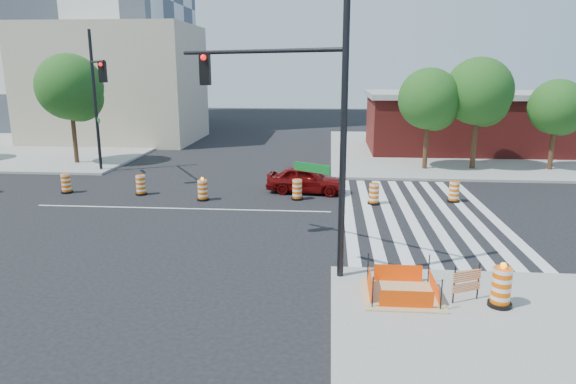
% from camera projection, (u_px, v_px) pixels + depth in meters
% --- Properties ---
extents(ground, '(120.00, 120.00, 0.00)m').
position_uv_depth(ground, '(182.00, 209.00, 24.07)').
color(ground, black).
rests_on(ground, ground).
extents(sidewalk_ne, '(22.00, 22.00, 0.15)m').
position_uv_depth(sidewalk_ne, '(472.00, 151.00, 40.05)').
color(sidewalk_ne, gray).
rests_on(sidewalk_ne, ground).
extents(sidewalk_nw, '(22.00, 22.00, 0.15)m').
position_uv_depth(sidewalk_nw, '(32.00, 145.00, 42.90)').
color(sidewalk_nw, gray).
rests_on(sidewalk_nw, ground).
extents(crosswalk_east, '(6.75, 13.50, 0.01)m').
position_uv_depth(crosswalk_east, '(418.00, 214.00, 23.20)').
color(crosswalk_east, silver).
rests_on(crosswalk_east, ground).
extents(lane_centerline, '(14.00, 0.12, 0.01)m').
position_uv_depth(lane_centerline, '(182.00, 208.00, 24.07)').
color(lane_centerline, silver).
rests_on(lane_centerline, ground).
extents(excavation_pit, '(2.20, 2.20, 0.90)m').
position_uv_depth(excavation_pit, '(402.00, 293.00, 14.59)').
color(excavation_pit, tan).
rests_on(excavation_pit, ground).
extents(brick_storefront, '(16.50, 8.50, 4.60)m').
position_uv_depth(brick_storefront, '(475.00, 122.00, 39.52)').
color(brick_storefront, maroon).
rests_on(brick_storefront, ground).
extents(beige_midrise, '(14.00, 10.00, 10.00)m').
position_uv_depth(beige_midrise, '(116.00, 84.00, 45.13)').
color(beige_midrise, tan).
rests_on(beige_midrise, ground).
extents(red_coupe, '(4.32, 2.13, 1.41)m').
position_uv_depth(red_coupe, '(306.00, 180.00, 26.95)').
color(red_coupe, '#5B0707').
rests_on(red_coupe, ground).
extents(signal_pole_se, '(5.72, 3.63, 8.77)m').
position_uv_depth(signal_pole_se, '(293.00, 104.00, 15.79)').
color(signal_pole_se, black).
rests_on(signal_pole_se, ground).
extents(signal_pole_nw, '(3.36, 5.65, 8.51)m').
position_uv_depth(signal_pole_nw, '(97.00, 89.00, 29.81)').
color(signal_pole_nw, black).
rests_on(signal_pole_nw, ground).
extents(pit_drum, '(0.64, 0.64, 1.26)m').
position_uv_depth(pit_drum, '(501.00, 288.00, 13.82)').
color(pit_drum, black).
rests_on(pit_drum, ground).
extents(barricade, '(0.84, 0.42, 1.07)m').
position_uv_depth(barricade, '(466.00, 281.00, 14.10)').
color(barricade, '#F45D05').
rests_on(barricade, ground).
extents(tree_north_b, '(4.32, 4.32, 7.35)m').
position_uv_depth(tree_north_b, '(71.00, 91.00, 33.77)').
color(tree_north_b, '#382314').
rests_on(tree_north_b, ground).
extents(tree_north_c, '(3.79, 3.79, 6.44)m').
position_uv_depth(tree_north_c, '(429.00, 102.00, 31.88)').
color(tree_north_c, '#382314').
rests_on(tree_north_c, ground).
extents(tree_north_d, '(4.17, 4.17, 7.09)m').
position_uv_depth(tree_north_d, '(479.00, 95.00, 31.83)').
color(tree_north_d, '#382314').
rests_on(tree_north_d, ground).
extents(tree_north_e, '(3.40, 3.39, 5.76)m').
position_uv_depth(tree_north_e, '(557.00, 110.00, 31.69)').
color(tree_north_e, '#382314').
rests_on(tree_north_e, ground).
extents(median_drum_1, '(0.60, 0.60, 1.02)m').
position_uv_depth(median_drum_1, '(66.00, 184.00, 26.94)').
color(median_drum_1, black).
rests_on(median_drum_1, ground).
extents(median_drum_2, '(0.60, 0.60, 1.02)m').
position_uv_depth(median_drum_2, '(141.00, 186.00, 26.56)').
color(median_drum_2, black).
rests_on(median_drum_2, ground).
extents(median_drum_3, '(0.60, 0.60, 1.18)m').
position_uv_depth(median_drum_3, '(203.00, 191.00, 25.46)').
color(median_drum_3, black).
rests_on(median_drum_3, ground).
extents(median_drum_4, '(0.60, 0.60, 1.02)m').
position_uv_depth(median_drum_4, '(297.00, 190.00, 25.58)').
color(median_drum_4, black).
rests_on(median_drum_4, ground).
extents(median_drum_5, '(0.60, 0.60, 1.02)m').
position_uv_depth(median_drum_5, '(374.00, 194.00, 24.74)').
color(median_drum_5, black).
rests_on(median_drum_5, ground).
extents(median_drum_6, '(0.60, 0.60, 1.02)m').
position_uv_depth(median_drum_6, '(454.00, 192.00, 25.14)').
color(median_drum_6, black).
rests_on(median_drum_6, ground).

